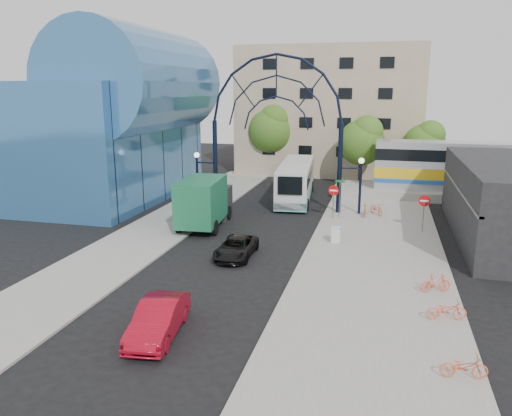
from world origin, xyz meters
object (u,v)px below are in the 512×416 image
(bike_near_a, at_px, (377,209))
(bike_near_b, at_px, (365,210))
(do_not_enter_sign, at_px, (424,205))
(tree_north_b, at_px, (272,128))
(gateway_arch, at_px, (276,101))
(bike_far_a, at_px, (447,310))
(bike_far_b, at_px, (436,283))
(street_name_sign, at_px, (340,190))
(tree_north_a, at_px, (363,140))
(bike_far_c, at_px, (464,367))
(black_suv, at_px, (236,248))
(green_truck, at_px, (205,202))
(tree_north_c, at_px, (426,143))
(sandwich_board, at_px, (336,233))
(red_sedan, at_px, (158,319))
(stop_sign, at_px, (334,194))
(city_bus, at_px, (296,180))

(bike_near_a, bearing_deg, bike_near_b, -172.85)
(do_not_enter_sign, distance_m, tree_north_b, 25.09)
(gateway_arch, distance_m, bike_near_a, 11.25)
(bike_near_b, bearing_deg, do_not_enter_sign, -41.17)
(bike_far_a, relative_size, bike_far_b, 1.13)
(street_name_sign, bearing_deg, tree_north_b, 117.65)
(gateway_arch, bearing_deg, tree_north_a, 62.83)
(street_name_sign, relative_size, bike_near_b, 1.80)
(bike_near_a, distance_m, bike_far_c, 22.24)
(tree_north_b, xyz_separation_m, black_suv, (4.17, -27.77, -4.69))
(tree_north_b, xyz_separation_m, green_truck, (0.11, -21.83, -3.51))
(green_truck, bearing_deg, bike_far_b, -35.84)
(tree_north_b, bearing_deg, tree_north_c, -7.12)
(bike_far_a, distance_m, bike_far_c, 4.40)
(bike_near_b, bearing_deg, tree_north_c, 69.85)
(sandwich_board, relative_size, red_sedan, 0.23)
(stop_sign, distance_m, bike_near_a, 3.97)
(tree_north_a, xyz_separation_m, city_bus, (-5.26, -7.43, -2.94))
(black_suv, relative_size, bike_far_a, 2.49)
(gateway_arch, distance_m, bike_far_b, 19.94)
(do_not_enter_sign, height_order, tree_north_a, tree_north_a)
(gateway_arch, xyz_separation_m, bike_far_a, (11.11, -17.61, -8.00))
(gateway_arch, distance_m, red_sedan, 23.04)
(tree_north_c, distance_m, bike_far_c, 36.13)
(gateway_arch, distance_m, stop_sign, 8.37)
(bike_far_c, bearing_deg, tree_north_c, -9.16)
(city_bus, bearing_deg, red_sedan, -97.27)
(do_not_enter_sign, height_order, street_name_sign, street_name_sign)
(street_name_sign, height_order, city_bus, city_bus)
(sandwich_board, xyz_separation_m, tree_north_a, (0.52, 19.95, 3.86))
(bike_far_a, bearing_deg, do_not_enter_sign, -11.95)
(do_not_enter_sign, distance_m, tree_north_c, 18.11)
(tree_north_a, xyz_separation_m, bike_far_b, (4.82, -26.55, -4.04))
(stop_sign, height_order, tree_north_b, tree_north_b)
(tree_north_c, bearing_deg, bike_near_b, -109.07)
(tree_north_a, distance_m, tree_north_b, 10.79)
(stop_sign, bearing_deg, red_sedan, -103.55)
(sandwich_board, bearing_deg, bike_near_b, 78.67)
(stop_sign, relative_size, bike_far_b, 1.70)
(do_not_enter_sign, xyz_separation_m, bike_far_c, (0.20, -18.00, -1.45))
(gateway_arch, bearing_deg, green_truck, -122.56)
(tree_north_b, relative_size, green_truck, 1.12)
(street_name_sign, distance_m, bike_far_c, 21.52)
(sandwich_board, height_order, bike_far_b, sandwich_board)
(do_not_enter_sign, xyz_separation_m, bike_far_b, (-0.06, -10.62, -1.41))
(sandwich_board, xyz_separation_m, tree_north_b, (-9.48, 23.95, 4.52))
(green_truck, bearing_deg, bike_far_c, -52.24)
(stop_sign, bearing_deg, black_suv, -114.61)
(gateway_arch, xyz_separation_m, bike_near_a, (7.91, 0.00, -7.99))
(stop_sign, bearing_deg, bike_far_b, -64.07)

